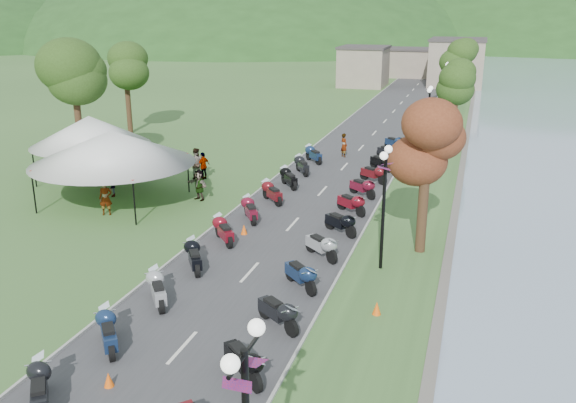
% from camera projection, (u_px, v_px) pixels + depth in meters
% --- Properties ---
extents(road, '(7.00, 120.00, 0.02)m').
position_uv_depth(road, '(361.00, 148.00, 46.52)').
color(road, '#3F3F42').
rests_on(road, ground).
extents(hills_backdrop, '(360.00, 120.00, 76.00)m').
position_uv_depth(hills_backdrop, '(457.00, 41.00, 192.00)').
color(hills_backdrop, '#285621').
rests_on(hills_backdrop, ground).
extents(far_building, '(18.00, 16.00, 5.00)m').
position_uv_depth(far_building, '(407.00, 64.00, 87.24)').
color(far_building, gray).
rests_on(far_building, ground).
extents(moto_row_left, '(2.60, 37.06, 1.10)m').
position_uv_depth(moto_row_left, '(211.00, 244.00, 26.22)').
color(moto_row_left, '#331411').
rests_on(moto_row_left, ground).
extents(moto_row_right, '(2.60, 36.53, 1.10)m').
position_uv_depth(moto_row_right, '(346.00, 212.00, 30.22)').
color(moto_row_right, '#331411').
rests_on(moto_row_right, ground).
extents(vendor_tent_main, '(5.89, 5.89, 4.00)m').
position_uv_depth(vendor_tent_main, '(114.00, 167.00, 33.02)').
color(vendor_tent_main, silver).
rests_on(vendor_tent_main, ground).
extents(vendor_tent_side, '(4.81, 4.81, 4.00)m').
position_uv_depth(vendor_tent_side, '(92.00, 148.00, 37.40)').
color(vendor_tent_side, silver).
rests_on(vendor_tent_side, ground).
extents(tree_park_left, '(3.71, 3.71, 10.29)m').
position_uv_depth(tree_park_left, '(75.00, 92.00, 38.31)').
color(tree_park_left, '#32541B').
rests_on(tree_park_left, ground).
extents(tree_lakeside, '(2.72, 2.72, 7.54)m').
position_uv_depth(tree_lakeside, '(425.00, 169.00, 25.70)').
color(tree_lakeside, '#32541B').
rests_on(tree_lakeside, ground).
extents(pedestrian_a, '(0.79, 0.71, 1.80)m').
position_uv_depth(pedestrian_a, '(107.00, 215.00, 31.59)').
color(pedestrian_a, slate).
rests_on(pedestrian_a, ground).
extents(pedestrian_b, '(1.01, 0.63, 1.97)m').
position_uv_depth(pedestrian_b, '(197.00, 179.00, 38.19)').
color(pedestrian_b, slate).
rests_on(pedestrian_b, ground).
extents(pedestrian_c, '(0.84, 1.07, 1.55)m').
position_uv_depth(pedestrian_c, '(113.00, 196.00, 34.65)').
color(pedestrian_c, slate).
rests_on(pedestrian_c, ground).
extents(traffic_cone_near, '(0.29, 0.29, 0.46)m').
position_uv_depth(traffic_cone_near, '(109.00, 380.00, 17.20)').
color(traffic_cone_near, '#F2590C').
rests_on(traffic_cone_near, ground).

